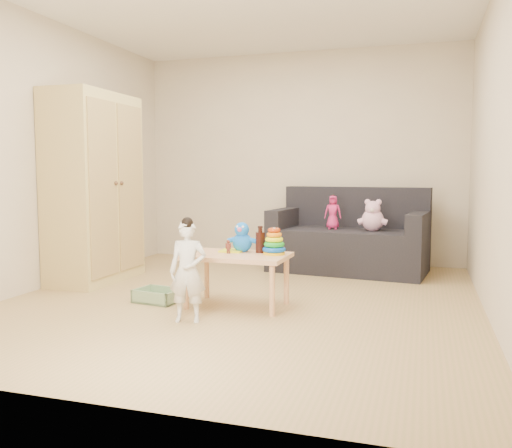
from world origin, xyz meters
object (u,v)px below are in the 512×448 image
(wardrobe, at_px, (94,188))
(toddler, at_px, (188,273))
(sofa, at_px, (348,250))
(play_table, at_px, (237,280))

(wardrobe, distance_m, toddler, 2.03)
(sofa, height_order, play_table, sofa)
(play_table, height_order, toddler, toddler)
(sofa, bearing_deg, play_table, -102.39)
(play_table, distance_m, toddler, 0.60)
(wardrobe, distance_m, play_table, 2.00)
(wardrobe, relative_size, play_table, 2.27)
(sofa, bearing_deg, wardrobe, -145.03)
(sofa, xyz_separation_m, toddler, (-0.86, -2.45, 0.13))
(sofa, relative_size, toddler, 2.29)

